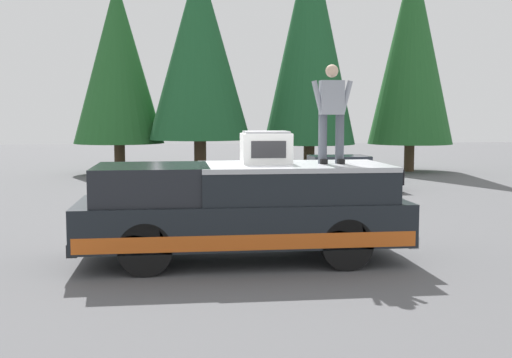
% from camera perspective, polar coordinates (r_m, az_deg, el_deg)
% --- Properties ---
extents(ground_plane, '(90.00, 90.00, 0.00)m').
position_cam_1_polar(ground_plane, '(11.46, -1.86, -6.78)').
color(ground_plane, '#565659').
extents(pickup_truck, '(2.01, 5.54, 1.65)m').
position_cam_1_polar(pickup_truck, '(10.87, -1.21, -2.78)').
color(pickup_truck, black).
rests_on(pickup_truck, ground).
extents(compressor_unit, '(0.65, 0.84, 0.56)m').
position_cam_1_polar(compressor_unit, '(10.95, 0.90, 2.82)').
color(compressor_unit, white).
rests_on(compressor_unit, pickup_truck).
extents(person_on_truck_bed, '(0.29, 0.72, 1.69)m').
position_cam_1_polar(person_on_truck_bed, '(11.05, 6.76, 6.05)').
color(person_on_truck_bed, '#4C515B').
rests_on(person_on_truck_bed, pickup_truck).
extents(parked_car_black, '(1.64, 4.10, 1.16)m').
position_cam_1_polar(parked_car_black, '(21.16, 7.20, 0.51)').
color(parked_car_black, black).
rests_on(parked_car_black, ground).
extents(conifer_far_left, '(3.70, 3.70, 9.61)m').
position_cam_1_polar(conifer_far_left, '(29.30, 13.74, 11.28)').
color(conifer_far_left, '#4C3826').
rests_on(conifer_far_left, ground).
extents(conifer_left, '(3.91, 3.91, 10.25)m').
position_cam_1_polar(conifer_left, '(27.68, 4.85, 12.45)').
color(conifer_left, '#4C3826').
rests_on(conifer_left, ground).
extents(conifer_center_left, '(4.22, 4.22, 8.91)m').
position_cam_1_polar(conifer_center_left, '(26.82, -5.09, 11.47)').
color(conifer_center_left, '#4C3826').
rests_on(conifer_center_left, ground).
extents(conifer_center_right, '(3.80, 3.80, 8.17)m').
position_cam_1_polar(conifer_center_right, '(27.92, -12.25, 10.19)').
color(conifer_center_right, '#4C3826').
rests_on(conifer_center_right, ground).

